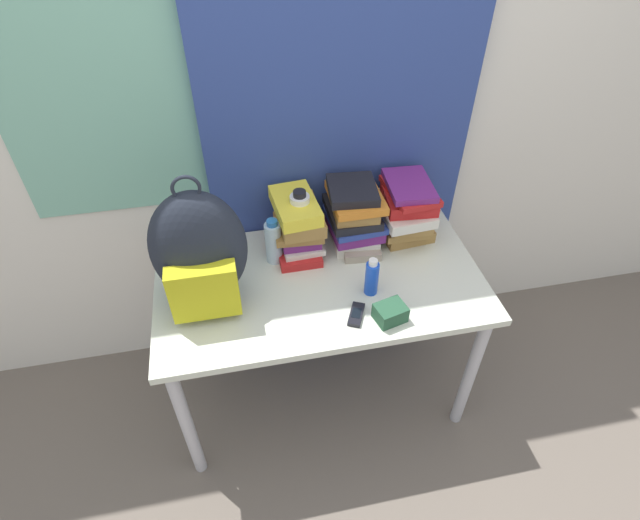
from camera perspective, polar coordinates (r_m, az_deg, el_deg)
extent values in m
plane|color=#665B51|center=(2.37, 1.82, -21.15)|extent=(12.00, 12.00, 0.00)
cube|color=silver|center=(2.03, -2.57, 16.91)|extent=(6.00, 0.05, 2.50)
cube|color=#75B299|center=(1.98, -17.87, 15.84)|extent=(1.10, 0.01, 0.80)
cube|color=navy|center=(2.01, 2.40, 16.64)|extent=(1.09, 0.04, 2.50)
cube|color=beige|center=(1.98, 0.00, -2.47)|extent=(1.28, 0.70, 0.03)
cylinder|color=#B2B2B7|center=(2.09, -14.99, -17.65)|extent=(0.05, 0.05, 0.71)
cylinder|color=#B2B2B7|center=(2.24, 16.81, -12.27)|extent=(0.05, 0.05, 0.71)
cylinder|color=#B2B2B7|center=(2.45, -15.06, -5.72)|extent=(0.05, 0.05, 0.71)
cylinder|color=#B2B2B7|center=(2.58, 11.51, -1.93)|extent=(0.05, 0.05, 0.71)
ellipsoid|color=#1E232D|center=(1.79, -13.67, 1.29)|extent=(0.34, 0.20, 0.47)
cube|color=#B2AD19|center=(1.77, -13.09, -3.54)|extent=(0.24, 0.07, 0.21)
torus|color=#1E232D|center=(1.65, -15.06, 7.91)|extent=(0.10, 0.01, 0.10)
cube|color=red|center=(2.09, -2.69, 1.66)|extent=(0.17, 0.28, 0.04)
cube|color=silver|center=(2.08, -2.37, 2.58)|extent=(0.18, 0.26, 0.03)
cube|color=#6B2370|center=(2.06, -2.41, 3.12)|extent=(0.16, 0.20, 0.04)
cube|color=olive|center=(2.03, -2.51, 3.73)|extent=(0.20, 0.21, 0.03)
cube|color=olive|center=(2.01, -2.40, 5.05)|extent=(0.18, 0.27, 0.06)
cube|color=yellow|center=(1.97, -2.85, 6.21)|extent=(0.18, 0.27, 0.06)
cube|color=silver|center=(2.13, 3.93, 2.89)|extent=(0.20, 0.24, 0.06)
cube|color=#6B2370|center=(2.10, 3.85, 4.08)|extent=(0.21, 0.26, 0.05)
cube|color=navy|center=(2.07, 4.00, 4.65)|extent=(0.23, 0.25, 0.03)
cube|color=black|center=(2.06, 3.68, 5.52)|extent=(0.20, 0.26, 0.04)
cube|color=olive|center=(2.03, 3.80, 6.39)|extent=(0.18, 0.25, 0.04)
cube|color=orange|center=(2.01, 4.11, 7.15)|extent=(0.20, 0.25, 0.03)
cube|color=black|center=(1.99, 3.72, 7.99)|extent=(0.21, 0.23, 0.04)
cube|color=olive|center=(2.20, 9.53, 3.63)|extent=(0.22, 0.23, 0.05)
cube|color=olive|center=(2.16, 9.28, 4.35)|extent=(0.19, 0.24, 0.03)
cube|color=olive|center=(2.15, 9.78, 5.10)|extent=(0.18, 0.27, 0.03)
cube|color=silver|center=(2.12, 9.39, 5.82)|extent=(0.22, 0.29, 0.04)
cube|color=red|center=(2.09, 10.12, 6.84)|extent=(0.22, 0.22, 0.05)
cube|color=red|center=(2.07, 10.25, 7.79)|extent=(0.19, 0.27, 0.02)
cube|color=#6B2370|center=(2.06, 10.17, 8.42)|extent=(0.19, 0.25, 0.03)
cylinder|color=silver|center=(2.00, -5.32, 1.96)|extent=(0.07, 0.07, 0.18)
cylinder|color=#286BB7|center=(1.93, -5.51, 4.26)|extent=(0.04, 0.04, 0.02)
cylinder|color=white|center=(2.01, -2.24, 4.11)|extent=(0.08, 0.08, 0.27)
cylinder|color=black|center=(1.92, -2.35, 7.58)|extent=(0.05, 0.05, 0.02)
cylinder|color=blue|center=(1.88, 5.92, -2.12)|extent=(0.05, 0.05, 0.14)
cylinder|color=white|center=(1.82, 6.10, -0.27)|extent=(0.03, 0.03, 0.02)
cube|color=black|center=(1.83, 4.17, -6.23)|extent=(0.09, 0.12, 0.02)
cube|color=black|center=(1.83, 4.18, -6.06)|extent=(0.05, 0.06, 0.00)
cube|color=gray|center=(2.05, 4.87, 0.56)|extent=(0.15, 0.07, 0.04)
cube|color=#234C33|center=(1.82, 8.03, -6.00)|extent=(0.12, 0.11, 0.06)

